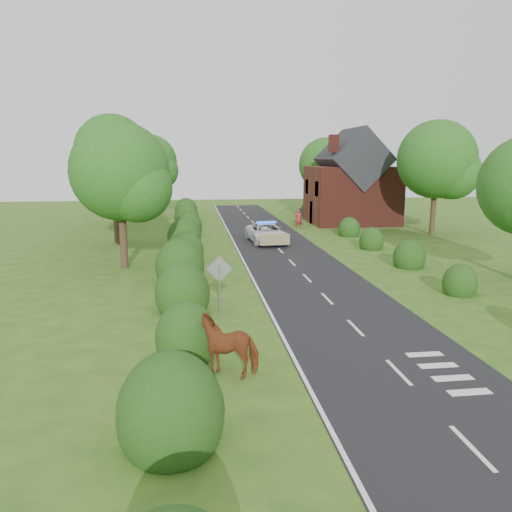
{
  "coord_description": "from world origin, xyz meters",
  "views": [
    {
      "loc": [
        -6.04,
        -17.32,
        6.33
      ],
      "look_at": [
        -2.76,
        7.96,
        1.3
      ],
      "focal_mm": 35.0,
      "sensor_mm": 36.0,
      "label": 1
    }
  ],
  "objects": [
    {
      "name": "hedgerow_right",
      "position": [
        6.6,
        11.21,
        0.55
      ],
      "size": [
        2.1,
        45.78,
        2.1
      ],
      "color": "#193D0D",
      "rests_on": "ground"
    },
    {
      "name": "cow",
      "position": [
        -5.02,
        -3.31,
        0.75
      ],
      "size": [
        2.32,
        1.57,
        1.51
      ],
      "primitive_type": "imported",
      "rotation": [
        0.0,
        0.0,
        -1.8
      ],
      "color": "brown",
      "rests_on": "ground"
    },
    {
      "name": "pedestrian_red",
      "position": [
        3.6,
        27.01,
        0.86
      ],
      "size": [
        0.66,
        0.47,
        1.73
      ],
      "primitive_type": "imported",
      "rotation": [
        0.0,
        0.0,
        3.06
      ],
      "color": "#AF2427",
      "rests_on": "ground"
    },
    {
      "name": "house",
      "position": [
        9.49,
        30.0,
        3.79
      ],
      "size": [
        8.0,
        7.4,
        9.17
      ],
      "color": "maroon",
      "rests_on": "ground"
    },
    {
      "name": "tree_left_c",
      "position": [
        -12.7,
        29.83,
        6.53
      ],
      "size": [
        6.97,
        6.8,
        10.22
      ],
      "color": "#332316",
      "rests_on": "ground"
    },
    {
      "name": "tree_right_c",
      "position": [
        9.27,
        37.85,
        5.34
      ],
      "size": [
        6.15,
        6.0,
        8.58
      ],
      "color": "#332316",
      "rests_on": "ground"
    },
    {
      "name": "tree_right_b",
      "position": [
        14.29,
        21.84,
        5.94
      ],
      "size": [
        6.56,
        6.4,
        9.4
      ],
      "color": "#332316",
      "rests_on": "ground"
    },
    {
      "name": "pedestrian_purple",
      "position": [
        4.28,
        29.79,
        0.78
      ],
      "size": [
        0.91,
        0.8,
        1.56
      ],
      "primitive_type": "imported",
      "rotation": [
        0.0,
        0.0,
        2.82
      ],
      "color": "#512C77",
      "rests_on": "ground"
    },
    {
      "name": "police_van",
      "position": [
        -0.45,
        19.62,
        0.74
      ],
      "size": [
        2.83,
        5.5,
        1.62
      ],
      "rotation": [
        0.0,
        0.0,
        0.08
      ],
      "color": "white",
      "rests_on": "ground"
    },
    {
      "name": "road",
      "position": [
        0.0,
        15.0,
        0.01
      ],
      "size": [
        6.0,
        70.0,
        0.02
      ],
      "primitive_type": "cube",
      "color": "black",
      "rests_on": "ground"
    },
    {
      "name": "hedgerow_left",
      "position": [
        -6.51,
        11.69,
        0.75
      ],
      "size": [
        2.75,
        50.41,
        3.0
      ],
      "color": "#193D0D",
      "rests_on": "ground"
    },
    {
      "name": "tree_left_b",
      "position": [
        -11.25,
        19.86,
        5.04
      ],
      "size": [
        5.74,
        5.6,
        8.07
      ],
      "color": "#332316",
      "rests_on": "ground"
    },
    {
      "name": "road_sign",
      "position": [
        -5.0,
        2.0,
        1.65
      ],
      "size": [
        1.06,
        0.08,
        2.53
      ],
      "color": "gray",
      "rests_on": "ground"
    },
    {
      "name": "tree_left_a",
      "position": [
        -9.75,
        11.86,
        5.34
      ],
      "size": [
        5.74,
        5.6,
        8.38
      ],
      "color": "#332316",
      "rests_on": "ground"
    },
    {
      "name": "ground",
      "position": [
        0.0,
        0.0,
        0.0
      ],
      "size": [
        120.0,
        120.0,
        0.0
      ],
      "primitive_type": "plane",
      "color": "#2E571D"
    },
    {
      "name": "tree_left_d",
      "position": [
        -10.23,
        39.85,
        5.64
      ],
      "size": [
        6.15,
        6.0,
        8.89
      ],
      "color": "#332316",
      "rests_on": "ground"
    },
    {
      "name": "road_markings",
      "position": [
        -1.6,
        12.93,
        0.03
      ],
      "size": [
        4.96,
        70.0,
        0.01
      ],
      "color": "white",
      "rests_on": "road"
    }
  ]
}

